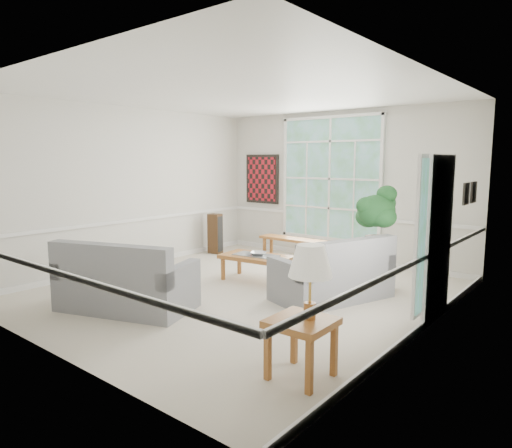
{
  "coord_description": "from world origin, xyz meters",
  "views": [
    {
      "loc": [
        4.47,
        -5.21,
        2.03
      ],
      "look_at": [
        0.1,
        0.2,
        1.05
      ],
      "focal_mm": 32.0,
      "sensor_mm": 36.0,
      "label": 1
    }
  ],
  "objects_px": {
    "coffee_table": "(256,268)",
    "side_table": "(301,348)",
    "end_table": "(371,269)",
    "loveseat_front": "(127,274)",
    "loveseat_right": "(332,268)"
  },
  "relations": [
    {
      "from": "loveseat_right",
      "to": "loveseat_front",
      "type": "distance_m",
      "value": 2.92
    },
    {
      "from": "loveseat_front",
      "to": "end_table",
      "type": "height_order",
      "value": "loveseat_front"
    },
    {
      "from": "coffee_table",
      "to": "end_table",
      "type": "bearing_deg",
      "value": 22.27
    },
    {
      "from": "loveseat_right",
      "to": "coffee_table",
      "type": "height_order",
      "value": "loveseat_right"
    },
    {
      "from": "loveseat_right",
      "to": "coffee_table",
      "type": "relative_size",
      "value": 1.46
    },
    {
      "from": "loveseat_right",
      "to": "end_table",
      "type": "bearing_deg",
      "value": 100.29
    },
    {
      "from": "end_table",
      "to": "loveseat_front",
      "type": "bearing_deg",
      "value": -123.71
    },
    {
      "from": "loveseat_right",
      "to": "loveseat_front",
      "type": "relative_size",
      "value": 0.96
    },
    {
      "from": "loveseat_front",
      "to": "end_table",
      "type": "distance_m",
      "value": 3.8
    },
    {
      "from": "loveseat_right",
      "to": "side_table",
      "type": "height_order",
      "value": "loveseat_right"
    },
    {
      "from": "coffee_table",
      "to": "side_table",
      "type": "relative_size",
      "value": 2.06
    },
    {
      "from": "side_table",
      "to": "loveseat_front",
      "type": "bearing_deg",
      "value": 176.38
    },
    {
      "from": "loveseat_front",
      "to": "side_table",
      "type": "distance_m",
      "value": 2.98
    },
    {
      "from": "loveseat_right",
      "to": "coffee_table",
      "type": "distance_m",
      "value": 1.51
    },
    {
      "from": "loveseat_front",
      "to": "end_table",
      "type": "relative_size",
      "value": 3.18
    }
  ]
}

